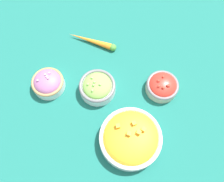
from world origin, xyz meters
TOP-DOWN VIEW (x-y plane):
  - ground_plane at (0.00, 0.00)m, footprint 3.00×3.00m
  - bowl_lettuce at (-0.05, -0.01)m, footprint 0.13×0.13m
  - bowl_cherry_tomatoes at (0.14, 0.11)m, footprint 0.11×0.11m
  - bowl_squash at (0.14, -0.10)m, footprint 0.20×0.20m
  - bowl_red_onion at (-0.21, -0.10)m, footprint 0.11×0.11m
  - loose_carrot at (-0.18, 0.14)m, footprint 0.19×0.07m

SIDE VIEW (x-z plane):
  - ground_plane at x=0.00m, z-range 0.00..0.00m
  - loose_carrot at x=-0.18m, z-range 0.00..0.03m
  - bowl_cherry_tomatoes at x=0.14m, z-range -0.01..0.06m
  - bowl_red_onion at x=-0.21m, z-range -0.01..0.06m
  - bowl_lettuce at x=-0.05m, z-range 0.00..0.06m
  - bowl_squash at x=0.14m, z-range -0.01..0.07m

